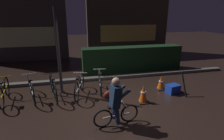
{
  "coord_description": "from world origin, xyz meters",
  "views": [
    {
      "loc": [
        -1.06,
        -4.77,
        2.64
      ],
      "look_at": [
        0.2,
        0.6,
        0.9
      ],
      "focal_mm": 28.42,
      "sensor_mm": 36.0,
      "label": 1
    }
  ],
  "objects": [
    {
      "name": "cyclist",
      "position": [
        -0.11,
        -1.04,
        0.63
      ],
      "size": [
        1.18,
        0.5,
        1.25
      ],
      "rotation": [
        0.0,
        0.0,
        0.13
      ],
      "color": "black",
      "rests_on": "ground"
    },
    {
      "name": "traffic_cone_near",
      "position": [
        1.03,
        -0.1,
        0.27
      ],
      "size": [
        0.36,
        0.36,
        0.56
      ],
      "color": "black",
      "rests_on": "ground"
    },
    {
      "name": "parked_bike_left_mid",
      "position": [
        -2.4,
        0.95,
        0.35
      ],
      "size": [
        0.56,
        1.63,
        0.78
      ],
      "rotation": [
        0.0,
        0.0,
        1.86
      ],
      "color": "black",
      "rests_on": "ground"
    },
    {
      "name": "traffic_cone_far",
      "position": [
        2.07,
        0.7,
        0.25
      ],
      "size": [
        0.36,
        0.36,
        0.52
      ],
      "color": "black",
      "rests_on": "ground"
    },
    {
      "name": "parked_bike_center_right",
      "position": [
        -0.87,
        0.86,
        0.33
      ],
      "size": [
        0.5,
        1.53,
        0.72
      ],
      "rotation": [
        0.0,
        0.0,
        1.32
      ],
      "color": "black",
      "rests_on": "ground"
    },
    {
      "name": "street_post",
      "position": [
        -1.47,
        1.2,
        1.44
      ],
      "size": [
        0.1,
        0.1,
        2.87
      ],
      "primitive_type": "cylinder",
      "color": "#2D2D33",
      "rests_on": "ground"
    },
    {
      "name": "parked_bike_center_left",
      "position": [
        -1.71,
        0.89,
        0.35
      ],
      "size": [
        0.47,
        1.63,
        0.76
      ],
      "rotation": [
        0.0,
        0.0,
        1.78
      ],
      "color": "black",
      "rests_on": "ground"
    },
    {
      "name": "storefront_left",
      "position": [
        -3.65,
        6.5,
        2.38
      ],
      "size": [
        4.9,
        0.54,
        4.79
      ],
      "color": "#383330",
      "rests_on": "ground"
    },
    {
      "name": "storefront_right",
      "position": [
        2.88,
        7.2,
        2.56
      ],
      "size": [
        5.64,
        0.54,
        5.15
      ],
      "color": "#42382D",
      "rests_on": "ground"
    },
    {
      "name": "ground_plane",
      "position": [
        0.0,
        0.0,
        0.0
      ],
      "size": [
        40.0,
        40.0,
        0.0
      ],
      "primitive_type": "plane",
      "color": "black"
    },
    {
      "name": "parked_bike_right_mid",
      "position": [
        -0.12,
        1.15,
        0.33
      ],
      "size": [
        0.46,
        1.56,
        0.72
      ],
      "rotation": [
        0.0,
        0.0,
        1.46
      ],
      "color": "black",
      "rests_on": "ground"
    },
    {
      "name": "parked_bike_leftmost",
      "position": [
        -3.19,
        0.93,
        0.34
      ],
      "size": [
        0.46,
        1.63,
        0.75
      ],
      "rotation": [
        0.0,
        0.0,
        1.71
      ],
      "color": "black",
      "rests_on": "ground"
    },
    {
      "name": "blue_crate",
      "position": [
        2.32,
        0.3,
        0.15
      ],
      "size": [
        0.5,
        0.41,
        0.3
      ],
      "primitive_type": "cube",
      "rotation": [
        0.0,
        0.0,
        0.22
      ],
      "color": "#193DB7",
      "rests_on": "ground"
    },
    {
      "name": "sidewalk_curb",
      "position": [
        0.0,
        2.2,
        0.06
      ],
      "size": [
        12.0,
        0.24,
        0.12
      ],
      "primitive_type": "cube",
      "color": "#56544F",
      "rests_on": "ground"
    },
    {
      "name": "closed_umbrella",
      "position": [
        2.55,
        0.05,
        0.4
      ],
      "size": [
        0.1,
        0.37,
        0.81
      ],
      "primitive_type": "cylinder",
      "rotation": [
        0.0,
        0.39,
        1.71
      ],
      "color": "black",
      "rests_on": "ground"
    },
    {
      "name": "hedge_row",
      "position": [
        1.8,
        3.1,
        0.59
      ],
      "size": [
        4.8,
        0.7,
        1.18
      ],
      "primitive_type": "cube",
      "color": "black",
      "rests_on": "ground"
    }
  ]
}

